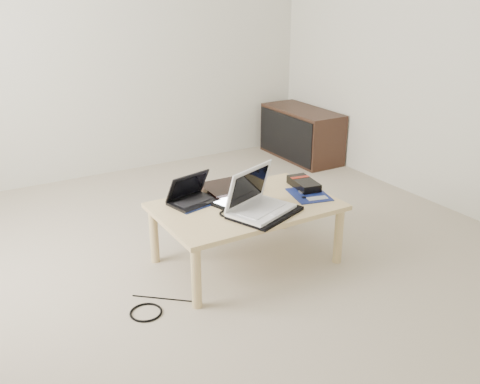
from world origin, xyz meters
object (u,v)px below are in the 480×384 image
coffee_table (246,211)px  media_cabinet (301,134)px  white_laptop (257,202)px  gpu_box (304,184)px  netbook (192,197)px

coffee_table → media_cabinet: bearing=44.5°
white_laptop → media_cabinet: bearing=46.8°
white_laptop → gpu_box: (0.49, 0.20, -0.05)m
white_laptop → gpu_box: size_ratio=1.58×
netbook → gpu_box: bearing=-11.0°
media_cabinet → white_laptop: white_laptop is taller
coffee_table → gpu_box: (0.48, 0.05, 0.08)m
netbook → coffee_table: bearing=-35.0°
white_laptop → netbook: bearing=126.9°
media_cabinet → netbook: bearing=-143.7°
netbook → media_cabinet: bearing=36.3°
coffee_table → white_laptop: bearing=-96.8°
coffee_table → media_cabinet: 2.26m
coffee_table → netbook: bearing=145.0°
coffee_table → media_cabinet: size_ratio=1.22×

